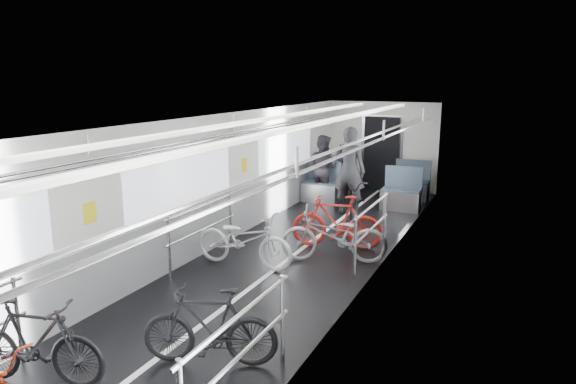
# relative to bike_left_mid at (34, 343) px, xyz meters

# --- Properties ---
(car_shell) EXTENTS (3.02, 14.01, 2.41)m
(car_shell) POSITION_rel_bike_left_mid_xyz_m (0.79, 5.28, 0.67)
(car_shell) COLOR black
(car_shell) RESTS_ON ground
(bike_left_mid) EXTENTS (1.58, 0.79, 0.91)m
(bike_left_mid) POSITION_rel_bike_left_mid_xyz_m (0.00, 0.00, 0.00)
(bike_left_mid) COLOR black
(bike_left_mid) RESTS_ON floor
(bike_left_far) EXTENTS (1.73, 0.63, 0.91)m
(bike_left_far) POSITION_rel_bike_left_mid_xyz_m (0.27, 3.78, -0.00)
(bike_left_far) COLOR silver
(bike_left_far) RESTS_ON floor
(bike_right_near) EXTENTS (1.53, 0.89, 0.88)m
(bike_right_near) POSITION_rel_bike_left_mid_xyz_m (1.39, 1.04, -0.01)
(bike_right_near) COLOR black
(bike_right_near) RESTS_ON floor
(bike_right_mid) EXTENTS (1.87, 1.14, 0.93)m
(bike_right_mid) POSITION_rel_bike_left_mid_xyz_m (1.54, 4.56, 0.01)
(bike_right_mid) COLOR #98999C
(bike_right_mid) RESTS_ON floor
(bike_right_far) EXTENTS (1.70, 0.81, 0.98)m
(bike_right_far) POSITION_rel_bike_left_mid_xyz_m (1.33, 5.29, 0.04)
(bike_right_far) COLOR red
(bike_right_far) RESTS_ON floor
(bike_aisle) EXTENTS (0.91, 1.74, 0.87)m
(bike_aisle) POSITION_rel_bike_left_mid_xyz_m (0.99, 7.53, -0.02)
(bike_aisle) COLOR black
(bike_aisle) RESTS_ON floor
(person_standing) EXTENTS (0.73, 0.49, 1.98)m
(person_standing) POSITION_rel_bike_left_mid_xyz_m (0.79, 7.63, 0.54)
(person_standing) COLOR black
(person_standing) RESTS_ON floor
(person_seated) EXTENTS (0.91, 0.77, 1.66)m
(person_seated) POSITION_rel_bike_left_mid_xyz_m (-0.21, 8.58, 0.37)
(person_seated) COLOR #2F2B32
(person_seated) RESTS_ON floor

